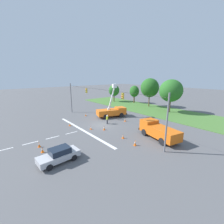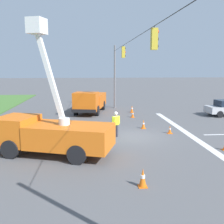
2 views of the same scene
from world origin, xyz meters
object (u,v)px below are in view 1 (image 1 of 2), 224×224
at_px(road_worker, 107,119).
at_px(traffic_cone_mid_left, 123,136).
at_px(tree_centre, 150,88).
at_px(traffic_cone_lane_edge_b, 145,120).
at_px(traffic_cone_mid_right, 86,114).
at_px(traffic_cone_far_left, 91,128).
at_px(traffic_cone_foreground_left, 104,128).
at_px(utility_truck_support_near, 158,130).
at_px(traffic_cone_far_right, 42,150).
at_px(tree_far_west, 114,90).
at_px(traffic_cone_lane_edge_a, 125,120).
at_px(traffic_cone_foreground_right, 135,143).
at_px(sedan_silver, 59,155).
at_px(traffic_cone_centre_line, 39,144).
at_px(utility_truck_bucket_lift, 112,111).
at_px(tree_east, 171,91).
at_px(traffic_cone_near_bucket, 70,124).
at_px(tree_west, 134,91).

distance_m(road_worker, traffic_cone_mid_left, 7.29).
xyz_separation_m(tree_centre, traffic_cone_lane_edge_b, (9.10, -13.05, -5.18)).
distance_m(traffic_cone_mid_right, traffic_cone_far_left, 9.08).
bearing_deg(traffic_cone_foreground_left, traffic_cone_mid_left, 1.07).
xyz_separation_m(tree_centre, utility_truck_support_near, (15.18, -17.81, -4.33)).
distance_m(traffic_cone_mid_left, traffic_cone_far_right, 10.84).
relative_size(tree_far_west, traffic_cone_foreground_left, 8.46).
bearing_deg(utility_truck_support_near, traffic_cone_lane_edge_a, 167.09).
distance_m(tree_far_west, traffic_cone_lane_edge_a, 23.77).
bearing_deg(traffic_cone_foreground_right, traffic_cone_mid_right, 172.11).
distance_m(sedan_silver, traffic_cone_centre_line, 5.08).
bearing_deg(road_worker, traffic_cone_far_left, -81.52).
distance_m(utility_truck_bucket_lift, traffic_cone_mid_right, 6.15).
bearing_deg(traffic_cone_mid_right, utility_truck_support_near, 6.40).
bearing_deg(tree_east, traffic_cone_far_left, -95.31).
bearing_deg(traffic_cone_lane_edge_b, traffic_cone_mid_right, -149.92).
xyz_separation_m(traffic_cone_far_left, traffic_cone_far_right, (3.15, -8.71, 0.05)).
relative_size(traffic_cone_mid_left, traffic_cone_near_bucket, 1.02).
relative_size(utility_truck_bucket_lift, traffic_cone_far_left, 12.02).
xyz_separation_m(traffic_cone_foreground_left, traffic_cone_foreground_right, (7.27, -0.28, 0.04)).
height_order(tree_west, road_worker, tree_west).
relative_size(tree_east, traffic_cone_far_right, 11.76).
xyz_separation_m(tree_centre, traffic_cone_centre_line, (7.14, -32.15, -5.19)).
height_order(tree_centre, traffic_cone_centre_line, tree_centre).
relative_size(sedan_silver, traffic_cone_far_left, 7.29).
height_order(traffic_cone_lane_edge_a, traffic_cone_lane_edge_b, traffic_cone_lane_edge_b).
height_order(tree_west, traffic_cone_near_bucket, tree_west).
height_order(traffic_cone_mid_right, traffic_cone_far_left, traffic_cone_mid_right).
bearing_deg(tree_far_west, traffic_cone_near_bucket, -57.26).
bearing_deg(traffic_cone_mid_right, utility_truck_bucket_lift, 43.91).
bearing_deg(traffic_cone_far_right, traffic_cone_lane_edge_a, 99.27).
height_order(utility_truck_support_near, traffic_cone_far_right, utility_truck_support_near).
xyz_separation_m(tree_far_west, utility_truck_bucket_lift, (14.98, -13.15, -2.62)).
bearing_deg(traffic_cone_lane_edge_b, traffic_cone_lane_edge_a, -137.10).
relative_size(tree_west, sedan_silver, 1.32).
bearing_deg(traffic_cone_foreground_left, traffic_cone_far_left, -137.15).
height_order(tree_far_west, traffic_cone_far_left, tree_far_west).
bearing_deg(traffic_cone_lane_edge_b, utility_truck_support_near, -38.02).
relative_size(utility_truck_support_near, traffic_cone_near_bucket, 10.70).
height_order(tree_west, utility_truck_bucket_lift, utility_truck_bucket_lift).
distance_m(traffic_cone_foreground_left, traffic_cone_lane_edge_b, 9.01).
bearing_deg(traffic_cone_far_right, traffic_cone_foreground_right, 59.75).
bearing_deg(road_worker, tree_east, 81.57).
bearing_deg(traffic_cone_centre_line, traffic_cone_foreground_right, 52.72).
bearing_deg(traffic_cone_far_left, traffic_cone_lane_edge_a, 86.61).
bearing_deg(traffic_cone_mid_right, sedan_silver, -38.17).
xyz_separation_m(sedan_silver, traffic_cone_centre_line, (-5.00, -0.81, -0.43)).
distance_m(road_worker, traffic_cone_foreground_right, 9.97).
relative_size(traffic_cone_mid_right, traffic_cone_near_bucket, 1.21).
bearing_deg(sedan_silver, traffic_cone_foreground_right, 74.22).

